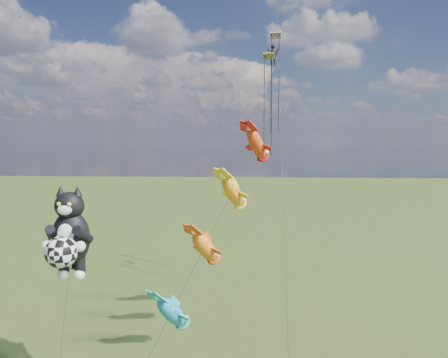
{
  "coord_description": "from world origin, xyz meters",
  "views": [
    {
      "loc": [
        13.12,
        -21.49,
        13.83
      ],
      "look_at": [
        11.05,
        10.08,
        11.14
      ],
      "focal_mm": 35.0,
      "sensor_mm": 36.0,
      "label": 1
    }
  ],
  "objects": [
    {
      "name": "parafoil_rig",
      "position": [
        14.81,
        15.83,
        20.09
      ],
      "size": [
        1.71,
        17.53,
        27.34
      ],
      "rotation": [
        0.0,
        0.0,
        0.09
      ],
      "color": "brown",
      "rests_on": "ground"
    },
    {
      "name": "cat_kite_rig",
      "position": [
        3.33,
        0.83,
        8.86
      ],
      "size": [
        2.33,
        4.03,
        11.5
      ],
      "rotation": [
        0.0,
        0.0,
        0.04
      ],
      "color": "brown",
      "rests_on": "ground"
    },
    {
      "name": "fish_windsock_rig",
      "position": [
        11.09,
        4.94,
        9.12
      ],
      "size": [
        8.45,
        13.67,
        16.23
      ],
      "rotation": [
        0.0,
        0.0,
        -0.23
      ],
      "color": "brown",
      "rests_on": "ground"
    }
  ]
}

